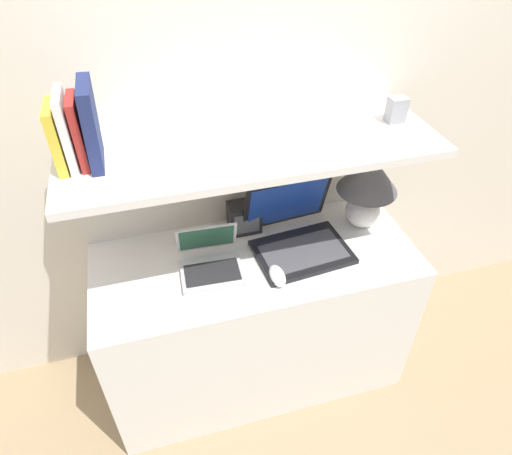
# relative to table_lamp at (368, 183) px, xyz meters

# --- Properties ---
(ground_plane) EXTENTS (12.00, 12.00, 0.00)m
(ground_plane) POSITION_rel_table_lamp_xyz_m (-0.48, -0.35, -0.93)
(ground_plane) COLOR #9E8460
(wall_back) EXTENTS (6.00, 0.05, 2.40)m
(wall_back) POSITION_rel_table_lamp_xyz_m (-0.48, 0.24, 0.27)
(wall_back) COLOR silver
(wall_back) RESTS_ON ground_plane
(desk) EXTENTS (1.25, 0.52, 0.73)m
(desk) POSITION_rel_table_lamp_xyz_m (-0.48, -0.09, -0.57)
(desk) COLOR white
(desk) RESTS_ON ground_plane
(back_riser) EXTENTS (1.25, 0.04, 1.17)m
(back_riser) POSITION_rel_table_lamp_xyz_m (-0.48, 0.19, -0.35)
(back_riser) COLOR silver
(back_riser) RESTS_ON ground_plane
(shelf) EXTENTS (1.25, 0.47, 0.03)m
(shelf) POSITION_rel_table_lamp_xyz_m (-0.48, -0.02, 0.25)
(shelf) COLOR white
(shelf) RESTS_ON back_riser
(table_lamp) EXTENTS (0.24, 0.24, 0.33)m
(table_lamp) POSITION_rel_table_lamp_xyz_m (0.00, 0.00, 0.00)
(table_lamp) COLOR white
(table_lamp) RESTS_ON desk
(laptop_large) EXTENTS (0.38, 0.35, 0.26)m
(laptop_large) POSITION_rel_table_lamp_xyz_m (-0.31, -0.06, -0.15)
(laptop_large) COLOR black
(laptop_large) RESTS_ON desk
(laptop_small) EXTENTS (0.24, 0.24, 0.16)m
(laptop_small) POSITION_rel_table_lamp_xyz_m (-0.66, -0.10, -0.17)
(laptop_small) COLOR silver
(laptop_small) RESTS_ON desk
(computer_mouse) EXTENTS (0.06, 0.11, 0.04)m
(computer_mouse) POSITION_rel_table_lamp_xyz_m (-0.44, -0.21, -0.19)
(computer_mouse) COLOR white
(computer_mouse) RESTS_ON desk
(router_box) EXTENTS (0.13, 0.09, 0.13)m
(router_box) POSITION_rel_table_lamp_xyz_m (-0.47, 0.09, -0.14)
(router_box) COLOR black
(router_box) RESTS_ON desk
(book_yellow) EXTENTS (0.03, 0.14, 0.20)m
(book_yellow) POSITION_rel_table_lamp_xyz_m (-1.06, -0.02, 0.36)
(book_yellow) COLOR gold
(book_yellow) RESTS_ON shelf
(book_white) EXTENTS (0.02, 0.15, 0.23)m
(book_white) POSITION_rel_table_lamp_xyz_m (-1.03, -0.02, 0.38)
(book_white) COLOR silver
(book_white) RESTS_ON shelf
(book_red) EXTENTS (0.02, 0.13, 0.21)m
(book_red) POSITION_rel_table_lamp_xyz_m (-1.00, -0.02, 0.37)
(book_red) COLOR #A82823
(book_red) RESTS_ON shelf
(book_navy) EXTENTS (0.05, 0.17, 0.25)m
(book_navy) POSITION_rel_table_lamp_xyz_m (-0.96, -0.02, 0.39)
(book_navy) COLOR navy
(book_navy) RESTS_ON shelf
(shelf_gadget) EXTENTS (0.06, 0.05, 0.09)m
(shelf_gadget) POSITION_rel_table_lamp_xyz_m (0.04, -0.02, 0.31)
(shelf_gadget) COLOR #99999E
(shelf_gadget) RESTS_ON shelf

